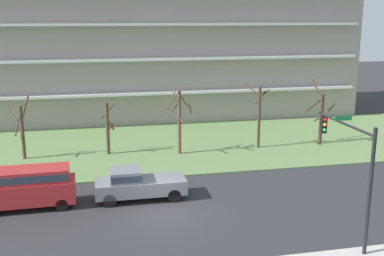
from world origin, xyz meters
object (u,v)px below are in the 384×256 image
Objects in this scene: tree_far_left at (22,130)px; traffic_signal_mast at (351,159)px; tree_center at (179,118)px; tree_right at (259,114)px; pickup_gray_center_left at (137,183)px; van_red_near_left at (28,185)px; tree_far_right at (321,116)px; tree_left at (108,127)px.

traffic_signal_mast is (17.32, -17.33, 1.79)m from tree_far_left.
tree_center reaches higher than tree_right.
tree_far_left is at bearing 174.33° from tree_center.
tree_center is 1.00× the size of tree_right.
tree_center is at bearing -115.52° from pickup_gray_center_left.
traffic_signal_mast is at bearing -45.02° from tree_far_left.
pickup_gray_center_left is at bearing 178.92° from van_red_near_left.
tree_left is at bearing 178.16° from tree_far_right.
tree_center is at bearing -177.26° from tree_far_right.
tree_far_right is 19.16m from pickup_gray_center_left.
tree_far_left is 24.44m from tree_far_right.
tree_left is at bearing -82.17° from pickup_gray_center_left.
traffic_signal_mast reaches higher than tree_far_left.
tree_far_left is 0.92× the size of pickup_gray_center_left.
tree_center is 0.98× the size of tree_far_right.
tree_right reaches higher than tree_left.
pickup_gray_center_left is at bearing -140.30° from tree_right.
tree_left is 20.53m from traffic_signal_mast.
tree_left is at bearing -0.17° from tree_far_left.
tree_left is 5.71m from tree_center.
tree_far_left is at bearing 179.83° from tree_left.
tree_far_right reaches higher than tree_far_left.
traffic_signal_mast is at bearing -57.91° from tree_left.
tree_far_right is 18.26m from traffic_signal_mast.
tree_right is at bearing -3.55° from tree_left.
tree_far_left is 24.57m from traffic_signal_mast.
van_red_near_left is 0.86× the size of traffic_signal_mast.
traffic_signal_mast is at bearing -71.74° from tree_center.
traffic_signal_mast reaches higher than tree_far_right.
traffic_signal_mast is at bearing 153.68° from van_red_near_left.
tree_far_left reaches higher than van_red_near_left.
van_red_near_left is at bearing 154.78° from traffic_signal_mast.
tree_far_right is (17.97, -0.58, 0.29)m from tree_left.
van_red_near_left is at bearing 0.39° from pickup_gray_center_left.
tree_far_left is 0.82× the size of traffic_signal_mast.
tree_far_left is 0.88× the size of tree_far_right.
tree_far_right is 1.08× the size of van_red_near_left.
tree_far_left is 18.79m from tree_right.
van_red_near_left is (1.58, -9.92, -0.98)m from tree_far_left.
tree_far_left is at bearing 177.62° from tree_right.
van_red_near_left is at bearing -151.99° from tree_right.
tree_center is (12.00, -1.19, 0.62)m from tree_far_left.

